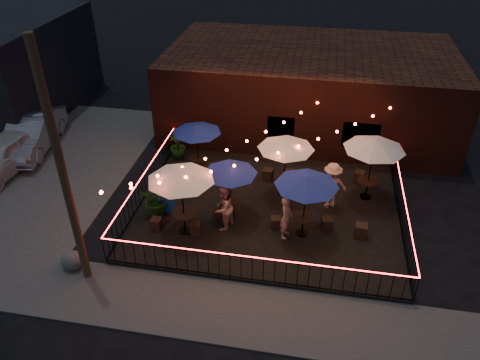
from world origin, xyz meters
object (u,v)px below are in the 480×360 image
object	(u,v)px
boulder	(73,260)
utility_pole	(63,174)
cafe_table_0	(181,176)
cafe_table_2	(230,170)
cafe_table_3	(286,145)
cafe_table_5	(375,146)
cafe_table_1	(197,129)
cooler	(166,201)
cafe_table_4	(307,182)

from	to	relation	value
boulder	utility_pole	bearing A→B (deg)	-24.72
cafe_table_0	cafe_table_2	bearing A→B (deg)	40.35
utility_pole	boulder	distance (m)	3.73
utility_pole	cafe_table_2	size ratio (longest dim) A/B	3.31
utility_pole	boulder	world-z (taller)	utility_pole
utility_pole	boulder	size ratio (longest dim) A/B	9.33
cafe_table_3	cafe_table_5	xyz separation A→B (m)	(3.32, 0.32, 0.14)
cafe_table_1	cooler	world-z (taller)	cafe_table_1
cafe_table_0	cafe_table_1	bearing A→B (deg)	97.23
cafe_table_5	cooler	size ratio (longest dim) A/B	3.65
cafe_table_2	boulder	distance (m)	6.19
cafe_table_2	boulder	world-z (taller)	cafe_table_2
cafe_table_1	boulder	distance (m)	7.24
cafe_table_0	cafe_table_3	world-z (taller)	cafe_table_0
cafe_table_2	utility_pole	bearing A→B (deg)	-135.94
utility_pole	cafe_table_5	bearing A→B (deg)	33.34
utility_pole	cafe_table_5	size ratio (longest dim) A/B	2.86
cafe_table_0	cafe_table_2	world-z (taller)	cafe_table_0
cafe_table_0	cafe_table_1	xyz separation A→B (m)	(-0.52, 4.06, -0.31)
cafe_table_2	cafe_table_3	world-z (taller)	cafe_table_3
utility_pole	cafe_table_3	bearing A→B (deg)	44.27
cafe_table_4	boulder	size ratio (longest dim) A/B	2.88
boulder	cafe_table_5	bearing A→B (deg)	30.46
cafe_table_2	cafe_table_3	size ratio (longest dim) A/B	0.98
utility_pole	cooler	distance (m)	5.36
cafe_table_1	boulder	xyz separation A→B (m)	(-2.68, -6.45, -1.89)
cafe_table_0	boulder	bearing A→B (deg)	-143.20
cafe_table_2	boulder	bearing A→B (deg)	-142.04
utility_pole	cafe_table_0	world-z (taller)	utility_pole
cooler	cafe_table_0	bearing A→B (deg)	-34.33
cafe_table_4	cafe_table_0	bearing A→B (deg)	-171.65
cafe_table_2	cafe_table_5	distance (m)	5.59
utility_pole	cafe_table_1	size ratio (longest dim) A/B	3.52
utility_pole	cafe_table_5	world-z (taller)	utility_pole
utility_pole	cooler	world-z (taller)	utility_pole
cafe_table_3	cafe_table_1	bearing A→B (deg)	165.26
cafe_table_5	cafe_table_2	bearing A→B (deg)	-157.48
cafe_table_1	cafe_table_2	size ratio (longest dim) A/B	0.94
cafe_table_3	cafe_table_5	world-z (taller)	cafe_table_5
cooler	cafe_table_3	bearing A→B (deg)	36.70
utility_pole	cafe_table_4	size ratio (longest dim) A/B	3.24
cafe_table_1	cafe_table_0	bearing A→B (deg)	-82.77
cafe_table_4	cooler	distance (m)	5.63
boulder	cooler	bearing A→B (deg)	58.64
cafe_table_3	cafe_table_4	world-z (taller)	cafe_table_4
utility_pole	cafe_table_3	distance (m)	8.36
utility_pole	cafe_table_0	xyz separation A→B (m)	(2.58, 2.67, -1.46)
utility_pole	cafe_table_4	world-z (taller)	utility_pole
cafe_table_5	cafe_table_1	bearing A→B (deg)	174.55
cafe_table_2	cafe_table_3	xyz separation A→B (m)	(1.83, 1.82, 0.23)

